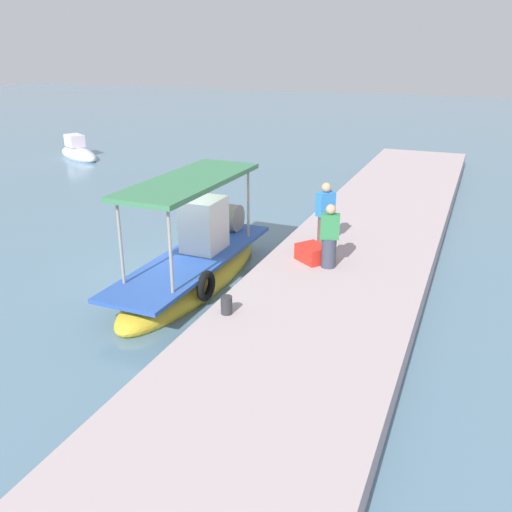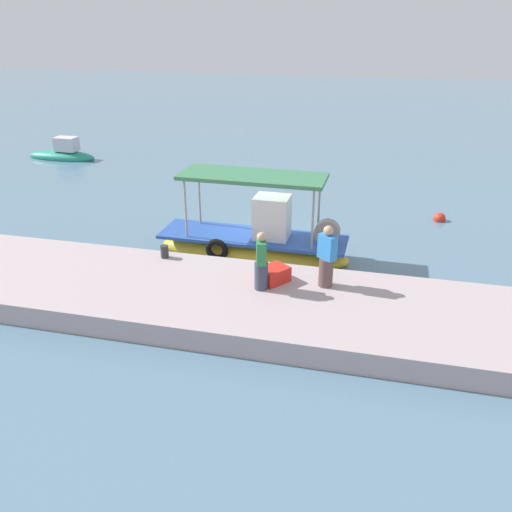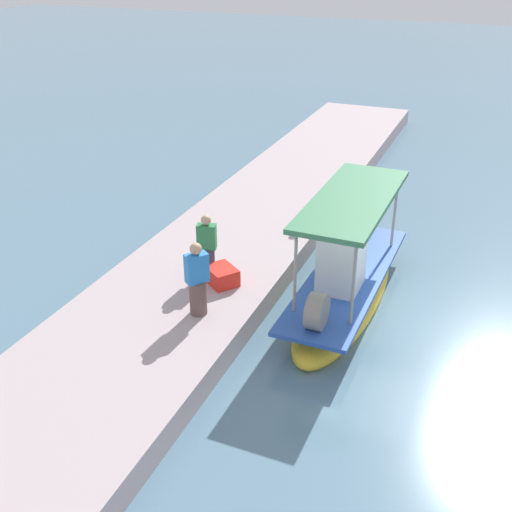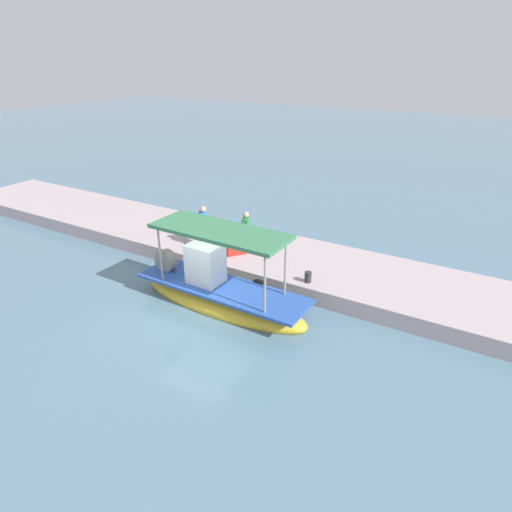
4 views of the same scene
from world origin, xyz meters
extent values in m
plane|color=slate|center=(0.00, 0.00, 0.00)|extent=(120.00, 120.00, 0.00)
cube|color=#B3A1A3|center=(0.00, -4.23, 0.30)|extent=(36.00, 4.09, 0.60)
ellipsoid|color=yellow|center=(-0.36, -0.63, 0.15)|extent=(6.37, 1.77, 1.00)
cube|color=#2B52AD|center=(-0.36, -0.63, 0.70)|extent=(6.12, 1.77, 0.10)
cube|color=silver|center=(0.27, -0.64, 1.38)|extent=(1.11, 0.94, 1.47)
cylinder|color=gray|center=(1.68, -0.02, 1.65)|extent=(0.07, 0.07, 2.01)
cylinder|color=gray|center=(1.66, -1.30, 1.65)|extent=(0.07, 0.07, 2.01)
cylinder|color=gray|center=(-2.38, 0.04, 1.65)|extent=(0.07, 0.07, 2.01)
cylinder|color=gray|center=(-2.40, -1.23, 1.65)|extent=(0.07, 0.07, 2.01)
cube|color=#3C7F54|center=(-0.36, -0.63, 2.72)|extent=(4.59, 1.74, 0.12)
torus|color=black|center=(-1.33, -1.49, 0.50)|extent=(0.74, 0.19, 0.74)
cylinder|color=gray|center=(2.05, -0.66, 1.10)|extent=(0.81, 0.36, 0.80)
cylinder|color=#394052|center=(0.68, -3.88, 0.97)|extent=(0.44, 0.44, 0.75)
cube|color=#2F8149|center=(0.68, -3.88, 1.66)|extent=(0.36, 0.51, 0.62)
sphere|color=tan|center=(0.68, -3.88, 2.09)|extent=(0.24, 0.24, 0.24)
cylinder|color=brown|center=(2.33, -3.30, 1.00)|extent=(0.54, 0.54, 0.80)
cube|color=#2F84DA|center=(2.33, -3.30, 1.73)|extent=(0.55, 0.51, 0.66)
sphere|color=tan|center=(2.33, -3.30, 2.19)|extent=(0.26, 0.26, 0.26)
cylinder|color=#2D2D33|center=(-2.60, -2.62, 0.79)|extent=(0.24, 0.24, 0.38)
cube|color=red|center=(0.92, -3.39, 0.81)|extent=(0.95, 0.98, 0.42)
camera|label=1|loc=(-11.84, -7.08, 5.81)|focal=38.82mm
camera|label=2|loc=(3.49, -16.01, 7.20)|focal=36.86mm
camera|label=3|loc=(12.76, 2.33, 8.04)|focal=43.79mm
camera|label=4|loc=(-7.80, 9.75, 7.77)|focal=30.53mm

